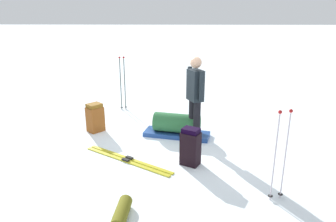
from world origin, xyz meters
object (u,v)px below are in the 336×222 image
object	(u,v)px
skier_standing	(195,95)
gear_sled	(177,126)
ski_pair_near	(128,160)
backpack_large_dark	(95,118)
backpack_bright	(191,147)
sleeping_mat_rolled	(122,213)
ski_poles_planted_near	(123,81)
ski_poles_planted_far	(281,151)

from	to	relation	value
skier_standing	gear_sled	size ratio (longest dim) A/B	1.19
skier_standing	ski_pair_near	size ratio (longest dim) A/B	1.02
backpack_large_dark	backpack_bright	size ratio (longest dim) A/B	0.93
sleeping_mat_rolled	ski_poles_planted_near	bearing A→B (deg)	-81.97
sleeping_mat_rolled	ski_pair_near	bearing A→B (deg)	-84.83
ski_poles_planted_near	ski_pair_near	bearing A→B (deg)	99.60
skier_standing	ski_poles_planted_near	size ratio (longest dim) A/B	1.22
backpack_bright	backpack_large_dark	bearing A→B (deg)	-37.33
ski_pair_near	gear_sled	distance (m)	1.45
backpack_bright	gear_sled	distance (m)	1.27
skier_standing	backpack_bright	bearing A→B (deg)	82.94
ski_poles_planted_near	backpack_large_dark	bearing A→B (deg)	75.83
ski_poles_planted_far	backpack_bright	bearing A→B (deg)	-41.53
backpack_large_dark	backpack_bright	bearing A→B (deg)	142.67
ski_pair_near	ski_poles_planted_far	size ratio (longest dim) A/B	1.25
gear_sled	sleeping_mat_rolled	world-z (taller)	gear_sled
backpack_bright	sleeping_mat_rolled	distance (m)	1.80
ski_pair_near	backpack_large_dark	world-z (taller)	backpack_large_dark
backpack_large_dark	sleeping_mat_rolled	world-z (taller)	backpack_large_dark
sleeping_mat_rolled	backpack_bright	bearing A→B (deg)	-122.42
ski_poles_planted_near	gear_sled	bearing A→B (deg)	127.62
backpack_bright	ski_poles_planted_near	world-z (taller)	ski_poles_planted_near
backpack_large_dark	ski_poles_planted_near	world-z (taller)	ski_poles_planted_near
backpack_large_dark	ski_poles_planted_near	bearing A→B (deg)	-104.17
ski_poles_planted_near	sleeping_mat_rolled	xyz separation A→B (m)	(-0.64, 4.54, -0.68)
backpack_bright	ski_poles_planted_near	distance (m)	3.46
backpack_bright	ski_poles_planted_far	bearing A→B (deg)	138.47
gear_sled	sleeping_mat_rolled	bearing A→B (deg)	75.02
ski_pair_near	gear_sled	world-z (taller)	gear_sled
ski_pair_near	ski_poles_planted_far	bearing A→B (deg)	153.12
ski_poles_planted_far	sleeping_mat_rolled	bearing A→B (deg)	12.79
skier_standing	ski_poles_planted_far	xyz separation A→B (m)	(-1.03, 2.05, -0.21)
ski_poles_planted_far	sleeping_mat_rolled	distance (m)	2.26
ski_poles_planted_near	sleeping_mat_rolled	distance (m)	4.63
ski_pair_near	ski_poles_planted_near	distance (m)	3.05
gear_sled	ski_poles_planted_far	bearing A→B (deg)	121.17
gear_sled	backpack_bright	bearing A→B (deg)	99.93
ski_pair_near	backpack_large_dark	distance (m)	1.67
backpack_large_dark	gear_sled	distance (m)	1.78
ski_pair_near	backpack_large_dark	size ratio (longest dim) A/B	2.67
backpack_bright	ski_pair_near	bearing A→B (deg)	-6.24
ski_pair_near	gear_sled	size ratio (longest dim) A/B	1.17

